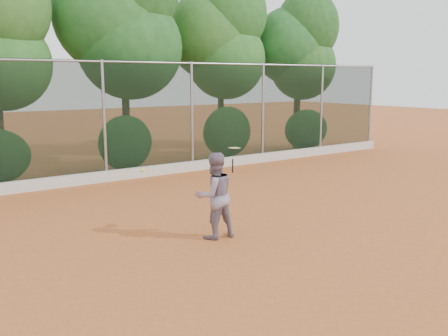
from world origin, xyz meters
TOP-DOWN VIEW (x-y plane):
  - ground at (0.00, 0.00)m, footprint 80.00×80.00m
  - concrete_curb at (0.00, 6.82)m, footprint 24.00×0.20m
  - tennis_player at (-0.45, 0.69)m, footprint 0.84×0.68m
  - chainlink_fence at (-0.00, 7.00)m, footprint 24.09×0.09m
  - foliage_backdrop at (-0.55, 8.98)m, footprint 23.70×3.63m
  - tennis_racket at (0.01, 0.67)m, footprint 0.32×0.32m
  - tennis_ball_in_flight at (-1.73, 1.05)m, footprint 0.07×0.07m

SIDE VIEW (x-z plane):
  - ground at x=0.00m, z-range 0.00..0.00m
  - concrete_curb at x=0.00m, z-range 0.00..0.30m
  - tennis_player at x=-0.45m, z-range 0.00..1.63m
  - tennis_ball_in_flight at x=-1.73m, z-range 1.35..1.42m
  - tennis_racket at x=0.01m, z-range 1.39..1.89m
  - chainlink_fence at x=0.00m, z-range 0.11..3.61m
  - foliage_backdrop at x=-0.55m, z-range 0.63..8.18m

